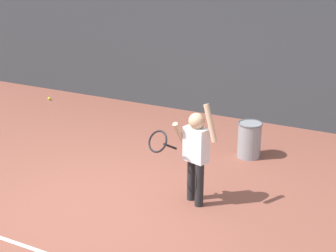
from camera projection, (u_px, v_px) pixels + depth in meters
ground_plane at (98, 202)px, 6.30m from camera, size 20.00×20.00×0.00m
court_line_baseline at (35, 249)px, 5.31m from camera, size 9.00×0.05×0.00m
back_fence_windscreen at (219, 42)px, 9.17m from camera, size 12.54×0.08×2.84m
fence_post_1 at (127, 30)px, 10.07m from camera, size 0.09×0.09×2.99m
fence_post_2 at (332, 47)px, 8.31m from camera, size 0.09×0.09×2.99m
tennis_player at (194, 150)px, 6.05m from camera, size 0.83×0.57×1.35m
ball_hopper at (249, 139)px, 7.59m from camera, size 0.38×0.38×0.56m
tennis_ball_3 at (49, 99)px, 10.55m from camera, size 0.07×0.07×0.07m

